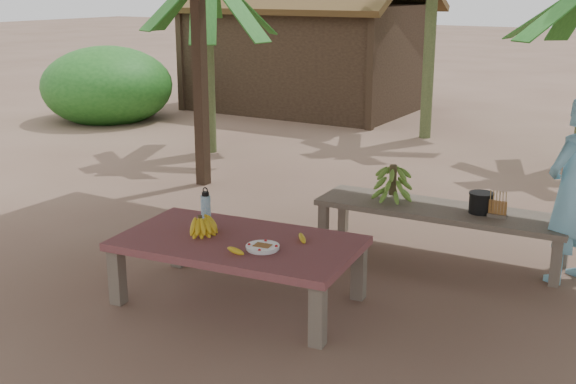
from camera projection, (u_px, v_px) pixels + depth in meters
The scene contains 13 objects.
ground at pixel (313, 300), 5.58m from camera, with size 80.00×80.00×0.00m, color brown.
work_table at pixel (238, 248), 5.44m from camera, with size 1.90×1.20×0.50m.
bench at pixel (440, 214), 6.39m from camera, with size 2.23×0.71×0.45m.
ripe_banana_bunch at pixel (200, 224), 5.54m from camera, with size 0.26×0.23×0.16m, color yellow, non-canonical shape.
plate at pixel (263, 247), 5.21m from camera, with size 0.25×0.25×0.04m.
loose_banana_front at pixel (236, 251), 5.13m from camera, with size 0.04×0.15×0.04m, color yellow.
loose_banana_side at pixel (302, 238), 5.39m from camera, with size 0.04×0.16×0.04m, color yellow.
water_flask at pixel (206, 208), 5.78m from camera, with size 0.08×0.08×0.30m.
green_banana_stalk at pixel (393, 182), 6.53m from camera, with size 0.31×0.31×0.35m, color #598C2D, non-canonical shape.
cooking_pot at pixel (481, 203), 6.21m from camera, with size 0.20×0.20×0.17m, color black.
skewer_rack at pixel (498, 204), 6.07m from camera, with size 0.18×0.08×0.24m, color #A57F47, non-canonical shape.
woman at pixel (574, 190), 5.76m from camera, with size 0.56×0.37×1.53m, color #7DCCED.
hut at pixel (310, 52), 14.10m from camera, with size 4.40×3.43×2.85m.
Camera 1 is at (2.46, -4.51, 2.34)m, focal length 45.00 mm.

